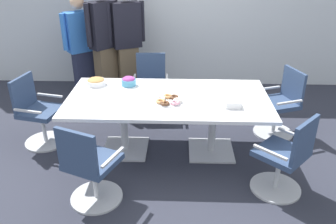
% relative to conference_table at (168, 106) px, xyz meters
% --- Properties ---
extents(ground_plane, '(10.00, 10.00, 0.01)m').
position_rel_conference_table_xyz_m(ground_plane, '(0.00, 0.00, -0.63)').
color(ground_plane, '#2D303D').
extents(back_wall, '(8.00, 0.10, 2.80)m').
position_rel_conference_table_xyz_m(back_wall, '(0.00, 2.40, 0.77)').
color(back_wall, silver).
rests_on(back_wall, ground).
extents(conference_table, '(2.40, 1.20, 0.75)m').
position_rel_conference_table_xyz_m(conference_table, '(0.00, 0.00, 0.00)').
color(conference_table, white).
rests_on(conference_table, ground).
extents(office_chair_0, '(0.69, 0.69, 0.91)m').
position_rel_conference_table_xyz_m(office_chair_0, '(1.50, 0.52, -0.22)').
color(office_chair_0, silver).
rests_on(office_chair_0, ground).
extents(office_chair_1, '(0.56, 0.56, 0.91)m').
position_rel_conference_table_xyz_m(office_chair_1, '(-0.30, 1.09, -0.22)').
color(office_chair_1, silver).
rests_on(office_chair_1, ground).
extents(office_chair_2, '(0.65, 0.65, 0.91)m').
position_rel_conference_table_xyz_m(office_chair_2, '(-1.69, 0.15, -0.22)').
color(office_chair_2, silver).
rests_on(office_chair_2, ground).
extents(office_chair_3, '(0.71, 0.71, 0.91)m').
position_rel_conference_table_xyz_m(office_chair_3, '(-0.73, -1.00, -0.22)').
color(office_chair_3, silver).
rests_on(office_chair_3, ground).
extents(office_chair_4, '(0.76, 0.76, 0.91)m').
position_rel_conference_table_xyz_m(office_chair_4, '(1.23, -0.76, -0.22)').
color(office_chair_4, silver).
rests_on(office_chair_4, ground).
extents(person_standing_0, '(0.52, 0.45, 1.67)m').
position_rel_conference_table_xyz_m(person_standing_0, '(-1.46, 1.69, 0.24)').
color(person_standing_0, '#232842').
rests_on(person_standing_0, ground).
extents(person_standing_1, '(0.47, 0.51, 1.88)m').
position_rel_conference_table_xyz_m(person_standing_1, '(-1.06, 1.57, 0.37)').
color(person_standing_1, brown).
rests_on(person_standing_1, ground).
extents(person_standing_2, '(0.59, 0.38, 1.85)m').
position_rel_conference_table_xyz_m(person_standing_2, '(-0.72, 1.66, 0.35)').
color(person_standing_2, brown).
rests_on(person_standing_2, ground).
extents(snack_bowl_candy_mix, '(0.19, 0.19, 0.12)m').
position_rel_conference_table_xyz_m(snack_bowl_candy_mix, '(-0.52, 0.35, 0.18)').
color(snack_bowl_candy_mix, '#4C9EC6').
rests_on(snack_bowl_candy_mix, conference_table).
extents(snack_bowl_cookies, '(0.25, 0.25, 0.09)m').
position_rel_conference_table_xyz_m(snack_bowl_cookies, '(-0.94, 0.36, 0.17)').
color(snack_bowl_cookies, white).
rests_on(snack_bowl_cookies, conference_table).
extents(donut_platter, '(0.31, 0.31, 0.04)m').
position_rel_conference_table_xyz_m(donut_platter, '(0.01, -0.14, 0.15)').
color(donut_platter, white).
rests_on(donut_platter, conference_table).
extents(napkin_pile, '(0.17, 0.17, 0.08)m').
position_rel_conference_table_xyz_m(napkin_pile, '(0.73, -0.23, 0.16)').
color(napkin_pile, white).
rests_on(napkin_pile, conference_table).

